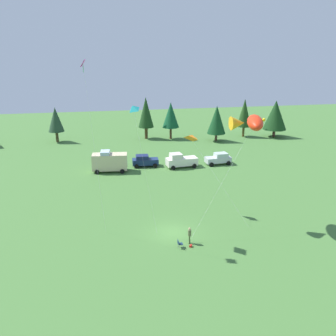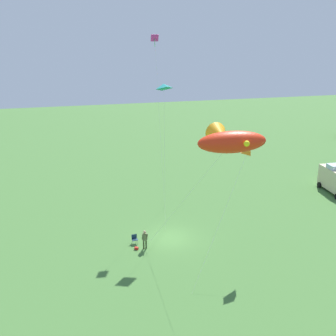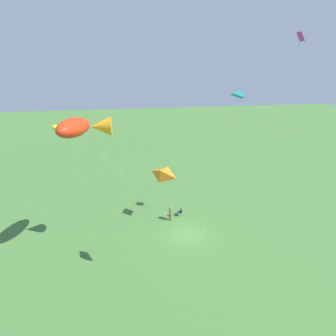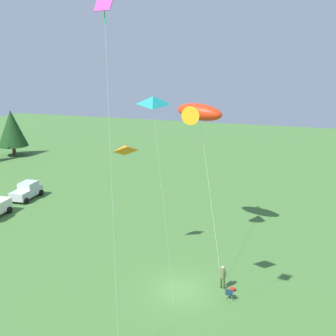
% 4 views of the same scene
% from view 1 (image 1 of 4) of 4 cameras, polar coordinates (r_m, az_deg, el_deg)
% --- Properties ---
extents(ground_plane, '(160.00, 160.00, 0.00)m').
position_cam_1_polar(ground_plane, '(42.62, 0.64, -9.30)').
color(ground_plane, '#427134').
extents(person_kite_flyer, '(0.40, 0.55, 1.74)m').
position_cam_1_polar(person_kite_flyer, '(40.05, 3.15, -9.56)').
color(person_kite_flyer, '#3B4C26').
rests_on(person_kite_flyer, ground).
extents(folding_chair, '(0.50, 0.50, 0.82)m').
position_cam_1_polar(folding_chair, '(39.46, 1.67, -10.86)').
color(folding_chair, '#183149').
rests_on(folding_chair, ground).
extents(backpack_on_grass, '(0.37, 0.39, 0.22)m').
position_cam_1_polar(backpack_on_grass, '(39.82, 3.32, -11.22)').
color(backpack_on_grass, red).
rests_on(backpack_on_grass, ground).
extents(van_camper_beige, '(5.60, 3.06, 3.34)m').
position_cam_1_polar(van_camper_beige, '(62.03, -8.48, 0.95)').
color(van_camper_beige, beige).
rests_on(van_camper_beige, ground).
extents(car_navy_hatch, '(4.28, 2.37, 1.89)m').
position_cam_1_polar(car_navy_hatch, '(64.25, -3.42, 1.06)').
color(car_navy_hatch, navy).
rests_on(car_navy_hatch, ground).
extents(truck_white_pickup, '(5.18, 2.84, 2.34)m').
position_cam_1_polar(truck_white_pickup, '(63.70, 1.87, 1.08)').
color(truck_white_pickup, white).
rests_on(truck_white_pickup, ground).
extents(car_silver_compact, '(4.35, 2.53, 1.89)m').
position_cam_1_polar(car_silver_compact, '(65.84, 7.36, 1.36)').
color(car_silver_compact, silver).
rests_on(car_silver_compact, ground).
extents(treeline_distant, '(63.29, 8.75, 8.68)m').
position_cam_1_polar(treeline_distant, '(81.57, 2.26, 7.40)').
color(treeline_distant, brown).
rests_on(treeline_distant, ground).
extents(kite_large_fish, '(9.45, 6.44, 12.15)m').
position_cam_1_polar(kite_large_fish, '(42.58, 11.93, 6.46)').
color(kite_large_fish, red).
rests_on(kite_large_fish, ground).
extents(kite_diamond_rainbow, '(1.55, 1.04, 17.91)m').
position_cam_1_polar(kite_diamond_rainbow, '(38.01, -12.03, 12.99)').
color(kite_diamond_rainbow, '#D831A0').
rests_on(kite_diamond_rainbow, ground).
extents(kite_delta_teal, '(2.84, 1.54, 13.76)m').
position_cam_1_polar(kite_delta_teal, '(38.22, -5.15, 8.62)').
color(kite_delta_teal, teal).
rests_on(kite_delta_teal, ground).
extents(kite_delta_orange, '(5.89, 7.37, 9.48)m').
position_cam_1_polar(kite_delta_orange, '(45.43, 3.56, 4.49)').
color(kite_delta_orange, orange).
rests_on(kite_delta_orange, ground).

